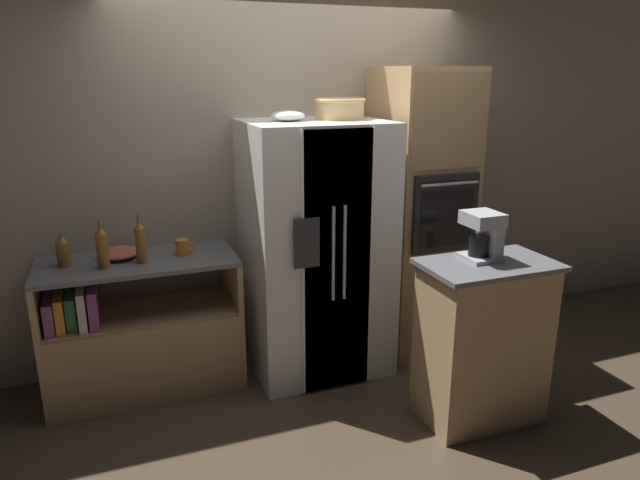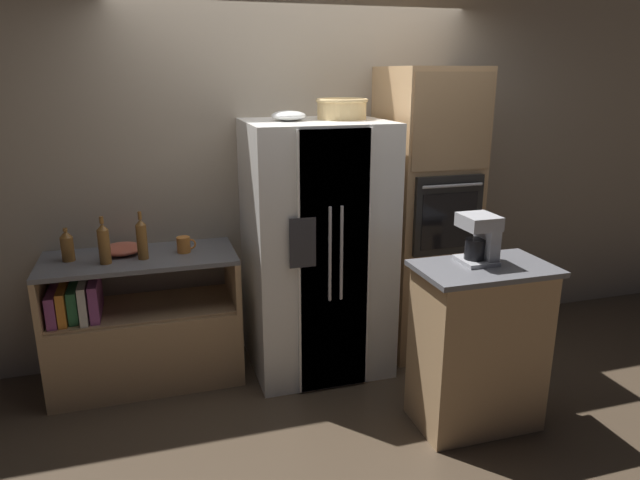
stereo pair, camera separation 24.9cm
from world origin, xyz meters
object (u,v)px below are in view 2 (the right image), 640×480
(bottle_wide, at_px, (104,243))
(coffee_maker, at_px, (481,237))
(wicker_basket, at_px, (342,108))
(refrigerator, at_px, (317,249))
(wall_oven, at_px, (424,214))
(mug, at_px, (184,245))
(fruit_bowl, at_px, (289,116))
(mixing_bowl, at_px, (122,249))
(bottle_short, at_px, (67,246))
(bottle_tall, at_px, (142,239))

(bottle_wide, relative_size, coffee_maker, 1.08)
(wicker_basket, bearing_deg, bottle_wide, -178.40)
(refrigerator, distance_m, wall_oven, 0.87)
(coffee_maker, bearing_deg, refrigerator, 127.41)
(mug, xyz_separation_m, coffee_maker, (1.59, -1.03, 0.20))
(fruit_bowl, relative_size, bottle_wide, 0.74)
(mixing_bowl, bearing_deg, mug, -12.22)
(refrigerator, height_order, mug, refrigerator)
(bottle_short, xyz_separation_m, mug, (0.72, -0.03, -0.05))
(fruit_bowl, relative_size, mug, 1.77)
(bottle_wide, bearing_deg, refrigerator, -0.75)
(refrigerator, height_order, coffee_maker, refrigerator)
(wall_oven, relative_size, bottle_short, 9.70)
(wall_oven, relative_size, mixing_bowl, 7.93)
(bottle_wide, relative_size, mug, 2.38)
(mug, bearing_deg, bottle_tall, -165.85)
(refrigerator, xyz_separation_m, bottle_wide, (-1.38, 0.02, 0.15))
(fruit_bowl, relative_size, bottle_short, 1.04)
(wall_oven, distance_m, wicker_basket, 1.01)
(wicker_basket, relative_size, bottle_tall, 1.11)
(wicker_basket, height_order, mixing_bowl, wicker_basket)
(wall_oven, height_order, mixing_bowl, wall_oven)
(bottle_short, bearing_deg, mug, -2.39)
(wall_oven, distance_m, coffee_maker, 0.99)
(bottle_tall, bearing_deg, coffee_maker, -27.45)
(coffee_maker, bearing_deg, bottle_tall, 152.55)
(fruit_bowl, height_order, coffee_maker, fruit_bowl)
(bottle_tall, height_order, mixing_bowl, bottle_tall)
(refrigerator, height_order, wall_oven, wall_oven)
(wicker_basket, relative_size, coffee_maker, 1.23)
(wicker_basket, bearing_deg, coffee_maker, -62.61)
(coffee_maker, bearing_deg, fruit_bowl, 132.64)
(refrigerator, distance_m, bottle_tall, 1.16)
(bottle_tall, bearing_deg, fruit_bowl, -0.52)
(wicker_basket, xyz_separation_m, mug, (-1.08, 0.05, -0.87))
(bottle_tall, distance_m, coffee_maker, 2.09)
(fruit_bowl, relative_size, coffee_maker, 0.80)
(refrigerator, relative_size, wicker_basket, 5.03)
(wall_oven, height_order, mug, wall_oven)
(bottle_tall, relative_size, mug, 2.46)
(coffee_maker, bearing_deg, mug, 147.09)
(fruit_bowl, bearing_deg, mixing_bowl, 171.73)
(wicker_basket, distance_m, coffee_maker, 1.29)
(wicker_basket, bearing_deg, mixing_bowl, 174.73)
(refrigerator, relative_size, bottle_short, 8.11)
(refrigerator, xyz_separation_m, mixing_bowl, (-1.28, 0.20, 0.05))
(wicker_basket, distance_m, bottle_wide, 1.76)
(coffee_maker, bearing_deg, wall_oven, 81.52)
(fruit_bowl, distance_m, bottle_short, 1.63)
(mug, bearing_deg, bottle_wide, -169.07)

